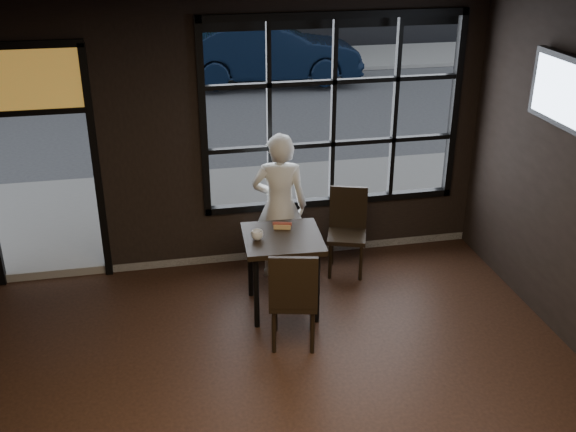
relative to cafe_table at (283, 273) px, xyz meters
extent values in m
cube|color=black|center=(-0.37, -2.33, 2.77)|extent=(6.00, 7.00, 0.02)
cube|color=black|center=(0.83, 1.17, 1.36)|extent=(3.06, 0.12, 2.28)
cube|color=orange|center=(-2.47, 1.17, 1.91)|extent=(1.20, 0.06, 0.70)
cube|color=#545456|center=(-0.37, 21.67, -0.46)|extent=(60.00, 41.00, 0.04)
cube|color=black|center=(0.00, 0.00, 0.00)|extent=(0.85, 0.85, 0.87)
cube|color=black|center=(-0.02, -0.63, 0.09)|extent=(0.55, 0.55, 1.06)
cube|color=black|center=(0.89, 0.64, 0.07)|extent=(0.56, 0.56, 1.01)
imported|color=silver|center=(0.12, 0.75, 0.43)|extent=(0.70, 0.53, 1.74)
imported|color=silver|center=(-0.27, -0.02, 0.48)|extent=(0.15, 0.15, 0.10)
cube|color=black|center=(2.56, -0.66, 1.97)|extent=(0.13, 1.13, 0.66)
imported|color=black|center=(1.63, 9.99, 0.39)|extent=(4.47, 1.75, 1.45)
cylinder|color=#332114|center=(-1.71, 12.99, 0.55)|extent=(0.18, 0.18, 1.97)
cylinder|color=#332114|center=(2.53, 12.71, 0.63)|extent=(0.19, 0.19, 2.14)
camera|label=1|loc=(-1.20, -6.12, 3.50)|focal=42.00mm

